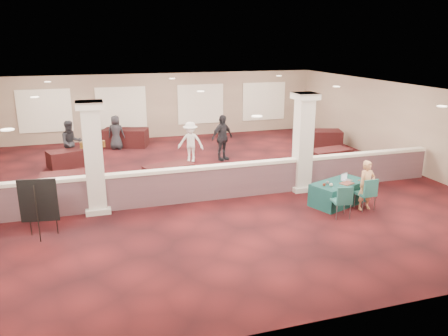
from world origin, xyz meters
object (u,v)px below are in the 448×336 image
object	(u,v)px
far_table_front_left	(69,184)
far_table_front_center	(169,174)
attendee_d	(116,132)
far_table_back_center	(126,138)
conf_chair_main	(368,191)
attendee_a	(71,143)
far_table_back_left	(70,158)
woman	(367,185)
near_table	(339,193)
easel_board	(38,201)
far_table_back_right	(319,139)
attendee_b	(191,142)
conf_chair_side	(343,199)
far_table_front_right	(329,158)
attendee_c	(222,138)

from	to	relation	value
far_table_front_left	far_table_front_center	size ratio (longest dim) A/B	1.06
attendee_d	far_table_back_center	bearing A→B (deg)	-113.24
conf_chair_main	attendee_a	xyz separation A→B (m)	(-8.31, 7.70, 0.31)
conf_chair_main	attendee_a	bearing A→B (deg)	135.44
far_table_front_center	far_table_back_left	distance (m)	4.64
woman	near_table	bearing A→B (deg)	125.24
easel_board	far_table_back_left	distance (m)	6.65
far_table_back_right	attendee_b	xyz separation A→B (m)	(-6.20, -0.60, 0.42)
near_table	attendee_a	bearing A→B (deg)	117.24
woman	far_table_back_right	xyz separation A→B (m)	(2.50, 7.24, -0.34)
far_table_back_left	attendee_a	distance (m)	0.63
conf_chair_main	woman	distance (m)	0.18
conf_chair_side	far_table_front_left	size ratio (longest dim) A/B	0.55
conf_chair_main	attendee_d	bearing A→B (deg)	121.81
near_table	conf_chair_main	size ratio (longest dim) A/B	1.84
attendee_a	attendee_d	bearing A→B (deg)	32.17
woman	far_table_back_center	size ratio (longest dim) A/B	0.74
woman	far_table_front_right	distance (m)	4.57
far_table_front_right	near_table	bearing A→B (deg)	-116.35
far_table_front_left	attendee_d	bearing A→B (deg)	71.89
attendee_c	woman	bearing A→B (deg)	-96.16
easel_board	far_table_front_right	distance (m)	10.87
woman	conf_chair_main	bearing A→B (deg)	-90.85
far_table_back_left	attendee_c	bearing A→B (deg)	-8.11
conf_chair_main	far_table_front_left	size ratio (longest dim) A/B	0.56
far_table_back_center	attendee_d	bearing A→B (deg)	-133.40
easel_board	far_table_front_left	world-z (taller)	easel_board
attendee_a	attendee_b	distance (m)	4.71
conf_chair_side	attendee_a	bearing A→B (deg)	140.77
conf_chair_side	attendee_b	bearing A→B (deg)	119.42
far_table_back_center	far_table_back_left	bearing A→B (deg)	-130.11
easel_board	attendee_b	size ratio (longest dim) A/B	0.95
far_table_front_right	far_table_back_left	distance (m)	10.16
far_table_front_center	attendee_d	xyz separation A→B (m)	(-1.38, 5.60, 0.44)
far_table_front_left	far_table_front_right	world-z (taller)	far_table_front_left
far_table_front_left	attendee_c	xyz separation A→B (m)	(5.91, 2.53, 0.59)
conf_chair_side	attendee_b	size ratio (longest dim) A/B	0.58
woman	attendee_c	world-z (taller)	attendee_c
attendee_b	far_table_back_left	bearing A→B (deg)	-162.47
conf_chair_main	far_table_front_left	bearing A→B (deg)	152.59
easel_board	far_table_front_center	xyz separation A→B (m)	(3.82, 3.34, -0.65)
attendee_a	woman	bearing A→B (deg)	-57.94
conf_chair_side	far_table_back_left	distance (m)	10.66
conf_chair_main	conf_chair_side	world-z (taller)	conf_chair_main
attendee_b	far_table_front_left	bearing A→B (deg)	-123.88
near_table	attendee_c	size ratio (longest dim) A/B	0.95
far_table_back_center	attendee_b	xyz separation A→B (m)	(2.30, -3.50, 0.41)
far_table_front_right	attendee_c	world-z (taller)	attendee_c
conf_chair_main	woman	size ratio (longest dim) A/B	0.66
easel_board	attendee_c	distance (m)	8.66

